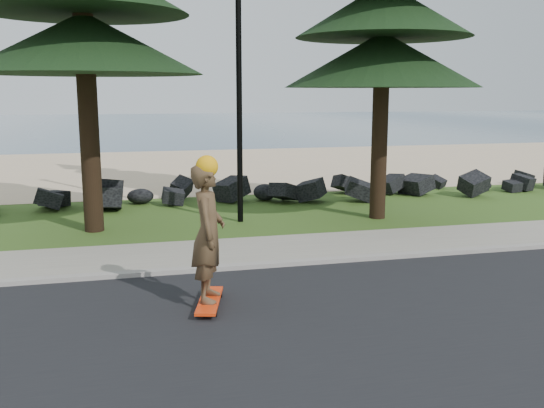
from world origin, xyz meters
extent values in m
plane|color=#3C5D1D|center=(0.00, 0.00, 0.00)|extent=(160.00, 160.00, 0.00)
cube|color=black|center=(0.00, -4.50, 0.01)|extent=(160.00, 7.00, 0.02)
cube|color=#9E968E|center=(0.00, -0.90, 0.05)|extent=(160.00, 0.20, 0.10)
cube|color=gray|center=(0.00, 0.20, 0.04)|extent=(160.00, 2.00, 0.08)
cube|color=beige|center=(0.00, 14.50, 0.01)|extent=(160.00, 15.00, 0.01)
cube|color=#3C5972|center=(0.00, 51.00, 0.00)|extent=(160.00, 58.00, 0.01)
cylinder|color=black|center=(0.00, 3.20, 4.00)|extent=(0.14, 0.14, 8.00)
cube|color=red|center=(-1.61, -2.74, 0.12)|extent=(0.59, 1.26, 0.04)
imported|color=brown|center=(-1.61, -2.74, 1.16)|extent=(0.66, 0.84, 2.04)
sphere|color=#FFAA0E|center=(-1.61, -2.74, 2.13)|extent=(0.33, 0.33, 0.33)
camera|label=1|loc=(-2.76, -11.36, 3.19)|focal=40.00mm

